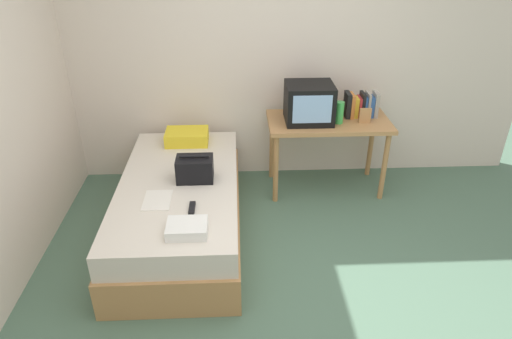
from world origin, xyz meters
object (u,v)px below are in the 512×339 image
Objects in this scene: handbag at (195,169)px; water_bottle at (339,113)px; picture_frame at (365,116)px; magazine at (157,200)px; book_row at (361,105)px; remote_dark at (192,208)px; tv at (309,103)px; desk at (328,129)px; bed at (181,207)px; folded_towel at (187,228)px; pillow at (187,137)px.

water_bottle is at bearing 25.30° from handbag.
picture_frame is 0.49× the size of magazine.
book_row is 2.00m from remote_dark.
tv is 1.52× the size of magazine.
magazine is at bearing -149.02° from book_row.
water_bottle is 1.34× the size of remote_dark.
tv is 1.47× the size of handbag.
picture_frame is (0.24, -0.00, -0.03)m from water_bottle.
water_bottle is 1.47m from handbag.
water_bottle is at bearing -45.59° from desk.
magazine is (-1.58, -0.93, -0.32)m from water_bottle.
water_bottle is at bearing 30.50° from magazine.
bed is 1.52m from tv.
water_bottle reaches higher than folded_towel.
handbag is (-1.23, -0.70, -0.02)m from desk.
desk is at bearing 33.87° from magazine.
pillow is at bearing -178.03° from book_row.
tv reaches higher than picture_frame.
book_row is at bearing 44.28° from folded_towel.
folded_towel is at bearing -91.93° from remote_dark.
tv is 1.21m from pillow.
magazine is at bearing 154.47° from remote_dark.
pillow is (-1.68, -0.06, -0.27)m from book_row.
remote_dark is (0.00, -0.44, -0.09)m from handbag.
remote_dark is at bearing -89.48° from handbag.
desk is 1.68m from remote_dark.
handbag is at bearing 6.00° from bed.
water_bottle is (0.08, -0.08, 0.20)m from desk.
water_bottle is 1.86m from magazine.
book_row is at bearing 25.18° from bed.
folded_towel is (0.12, -1.46, -0.02)m from pillow.
bed is 7.14× the size of folded_towel.
pillow is at bearing 178.09° from tv.
pillow is at bearing 175.88° from water_bottle.
handbag is at bearing 89.55° from folded_towel.
bed is 1.90m from picture_frame.
tv reaches higher than water_bottle.
bed is at bearing 108.99° from remote_dark.
water_bottle is 0.52× the size of pillow.
water_bottle reaches higher than picture_frame.
tv reaches higher than bed.
remote_dark is (-1.55, -1.06, -0.28)m from picture_frame.
book_row reaches higher than picture_frame.
remote_dark is (-1.54, -1.22, -0.32)m from book_row.
pillow reaches higher than remote_dark.
book_row is (0.52, 0.10, -0.07)m from tv.
desk is 0.34m from tv.
pillow is (-1.36, 0.02, -0.06)m from desk.
picture_frame reaches higher than remote_dark.
magazine is (-0.14, -1.04, -0.06)m from pillow.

